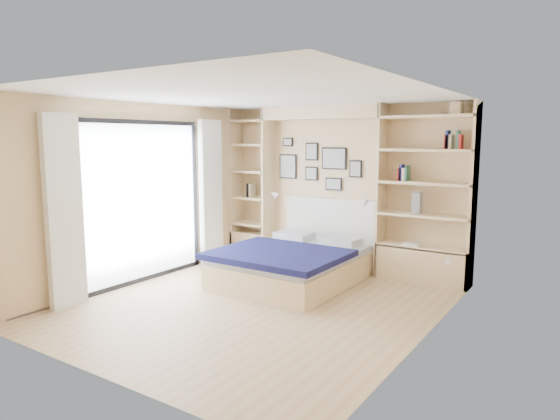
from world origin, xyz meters
The scene contains 9 objects.
ground centered at (0.00, 0.00, 0.00)m, with size 4.50×4.50×0.00m, color tan.
room_shell centered at (-0.39, 1.52, 1.08)m, with size 4.50×4.50×4.50m.
bed centered at (-0.17, 1.05, 0.27)m, with size 1.69×2.25×1.07m.
photo_gallery centered at (-0.45, 2.22, 1.60)m, with size 1.48×0.02×0.82m.
reading_lamps centered at (-0.30, 2.00, 1.10)m, with size 1.92×0.12×0.15m.
shelf_decor centered at (1.06, 2.07, 1.69)m, with size 3.50×0.23×2.03m.
deck centered at (-3.60, 0.00, 0.00)m, with size 3.20×4.00×0.05m, color brown.
deck_chair centered at (-3.02, -0.12, 0.43)m, with size 0.81×1.02×0.90m.
shipping_container centered at (-10.66, 2.96, 1.21)m, with size 2.32×5.79×2.41m, color navy.
Camera 1 is at (3.44, -4.74, 2.00)m, focal length 32.00 mm.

